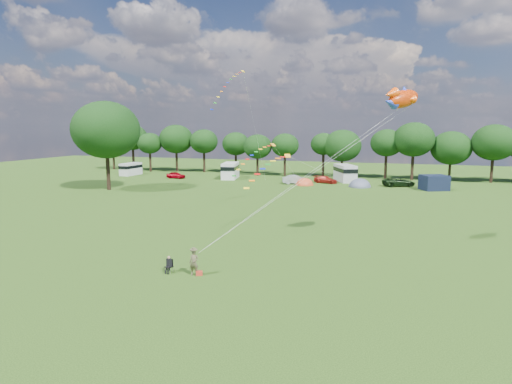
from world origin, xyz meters
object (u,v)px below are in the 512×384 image
(car_a, at_px, (176,175))
(camp_chair, at_px, (169,263))
(tent_greyblue, at_px, (360,187))
(kite_flyer, at_px, (194,263))
(car_b, at_px, (296,180))
(campervan_a, at_px, (131,169))
(campervan_c, at_px, (345,172))
(tent_orange, at_px, (305,185))
(car_c, at_px, (326,180))
(car_d, at_px, (399,182))
(fish_kite, at_px, (401,99))
(big_tree, at_px, (106,130))
(campervan_b, at_px, (230,170))

(car_a, relative_size, camp_chair, 3.17)
(tent_greyblue, height_order, kite_flyer, kite_flyer)
(camp_chair, bearing_deg, car_b, 108.55)
(tent_greyblue, distance_m, kite_flyer, 45.75)
(tent_greyblue, distance_m, camp_chair, 46.07)
(campervan_a, relative_size, campervan_c, 0.77)
(tent_orange, bearing_deg, campervan_a, 173.99)
(car_c, bearing_deg, camp_chair, -165.90)
(campervan_c, distance_m, tent_orange, 9.14)
(campervan_c, distance_m, kite_flyer, 51.72)
(car_d, height_order, tent_orange, car_d)
(tent_greyblue, xyz_separation_m, kite_flyer, (-6.95, -45.21, 0.83))
(car_c, bearing_deg, car_d, -73.73)
(car_d, bearing_deg, fish_kite, 155.84)
(tent_greyblue, height_order, fish_kite, fish_kite)
(big_tree, distance_m, camp_chair, 41.64)
(car_b, bearing_deg, car_a, 69.49)
(tent_orange, relative_size, tent_greyblue, 0.83)
(campervan_a, bearing_deg, camp_chair, -140.58)
(car_a, distance_m, tent_orange, 24.60)
(kite_flyer, bearing_deg, campervan_c, 80.51)
(kite_flyer, distance_m, fish_kite, 19.39)
(campervan_c, distance_m, camp_chair, 51.91)
(car_c, bearing_deg, car_a, 111.30)
(car_d, bearing_deg, camp_chair, 139.77)
(big_tree, distance_m, kite_flyer, 42.79)
(car_c, distance_m, car_d, 11.79)
(kite_flyer, bearing_deg, fish_kite, 35.52)
(campervan_b, relative_size, campervan_c, 0.98)
(campervan_a, xyz_separation_m, camp_chair, (35.71, -48.41, -0.60))
(car_b, relative_size, campervan_a, 0.83)
(car_b, relative_size, car_c, 1.05)
(car_b, distance_m, kite_flyer, 45.67)
(campervan_c, bearing_deg, campervan_a, 69.89)
(fish_kite, bearing_deg, car_a, 86.45)
(campervan_b, height_order, kite_flyer, campervan_b)
(car_b, distance_m, campervan_a, 34.08)
(campervan_b, distance_m, camp_chair, 51.52)
(tent_orange, height_order, tent_greyblue, tent_greyblue)
(car_d, distance_m, camp_chair, 50.03)
(campervan_c, height_order, tent_greyblue, campervan_c)
(car_b, xyz_separation_m, fish_kite, (15.78, -35.02, 10.86))
(tent_orange, bearing_deg, camp_chair, -89.93)
(big_tree, bearing_deg, camp_chair, -47.94)
(car_b, relative_size, car_d, 0.80)
(car_c, relative_size, campervan_b, 0.63)
(campervan_b, bearing_deg, car_b, -117.34)
(campervan_a, relative_size, campervan_b, 0.78)
(campervan_c, xyz_separation_m, kite_flyer, (-3.90, -51.57, -0.71))
(campervan_c, bearing_deg, car_a, 75.46)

